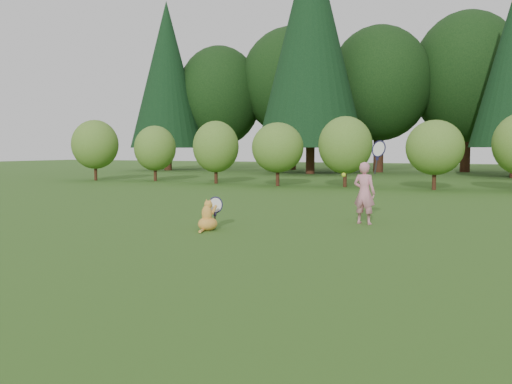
% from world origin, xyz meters
% --- Properties ---
extents(ground, '(100.00, 100.00, 0.00)m').
position_xyz_m(ground, '(0.00, 0.00, 0.00)').
color(ground, '#264F16').
rests_on(ground, ground).
extents(shrub_row, '(28.00, 3.00, 2.80)m').
position_xyz_m(shrub_row, '(0.00, 13.00, 1.40)').
color(shrub_row, '#507323').
rests_on(shrub_row, ground).
extents(woodland_backdrop, '(48.00, 10.00, 15.00)m').
position_xyz_m(woodland_backdrop, '(0.00, 23.00, 7.50)').
color(woodland_backdrop, black).
rests_on(woodland_backdrop, ground).
extents(child, '(0.69, 0.47, 1.76)m').
position_xyz_m(child, '(1.55, 2.75, 0.62)').
color(child, pink).
rests_on(child, ground).
extents(cat, '(0.42, 0.80, 0.73)m').
position_xyz_m(cat, '(-0.72, 0.78, 0.28)').
color(cat, '#C27E25').
rests_on(cat, ground).
extents(tennis_ball, '(0.07, 0.07, 0.07)m').
position_xyz_m(tennis_ball, '(1.57, 1.28, 1.00)').
color(tennis_ball, '#C5CE18').
rests_on(tennis_ball, ground).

